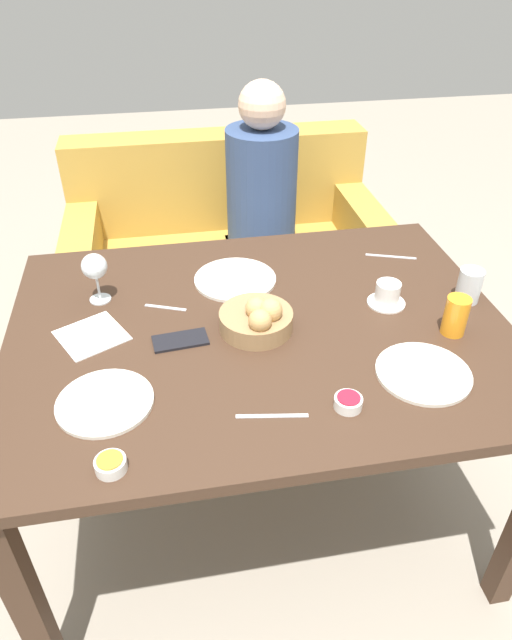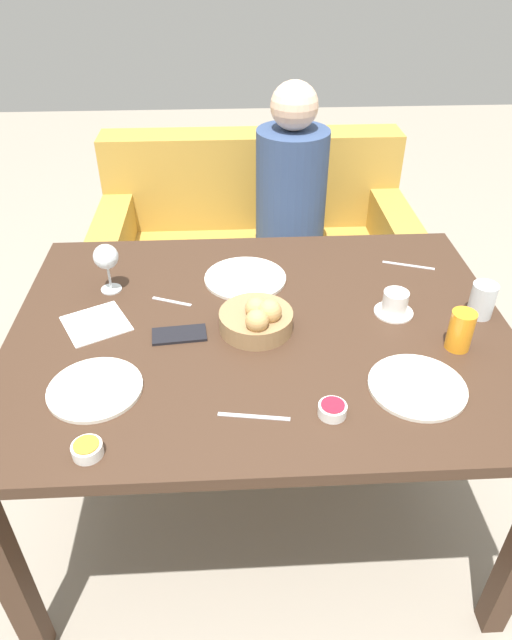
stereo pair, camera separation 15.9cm
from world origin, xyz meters
The scene contains 19 objects.
ground_plane centered at (0.00, 0.00, 0.00)m, with size 10.00×10.00×0.00m, color gray.
dining_table centered at (0.00, 0.00, 0.68)m, with size 1.42×1.07×0.77m.
couch centered at (0.04, 1.16, 0.32)m, with size 1.42×0.70×0.89m.
seated_person centered at (0.19, 1.01, 0.52)m, with size 0.31×0.40×1.20m.
bread_basket centered at (-0.01, -0.02, 0.81)m, with size 0.21×0.21×0.11m.
plate_near_left centered at (-0.42, -0.25, 0.78)m, with size 0.23×0.23×0.01m.
plate_near_right centered at (0.37, -0.28, 0.78)m, with size 0.24×0.24×0.01m.
plate_far_center centered at (-0.03, 0.25, 0.78)m, with size 0.26×0.26×0.01m.
juice_glass centered at (0.52, -0.13, 0.83)m, with size 0.07×0.07×0.11m.
water_tumbler centered at (0.64, 0.02, 0.82)m, with size 0.07×0.07×0.10m.
wine_glass centered at (-0.45, 0.21, 0.88)m, with size 0.08×0.08×0.16m.
coffee_cup centered at (0.39, 0.04, 0.81)m, with size 0.11×0.11×0.07m.
jam_bowl_berry centered at (0.15, -0.36, 0.79)m, with size 0.07×0.07×0.03m.
jam_bowl_honey centered at (-0.40, -0.45, 0.79)m, with size 0.07×0.07×0.03m.
fork_silver centered at (-0.04, -0.36, 0.77)m, with size 0.17×0.04×0.00m.
knife_silver centered at (0.51, 0.31, 0.77)m, with size 0.16×0.07×0.00m.
spoon_coffee centered at (-0.26, 0.14, 0.77)m, with size 0.12×0.06×0.00m.
napkin centered at (-0.47, 0.03, 0.77)m, with size 0.22×0.22×0.00m.
cell_phone centered at (-0.23, -0.04, 0.78)m, with size 0.16×0.09×0.01m.
Camera 2 is at (-0.08, -1.31, 1.74)m, focal length 32.00 mm.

